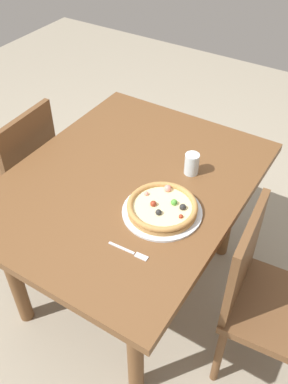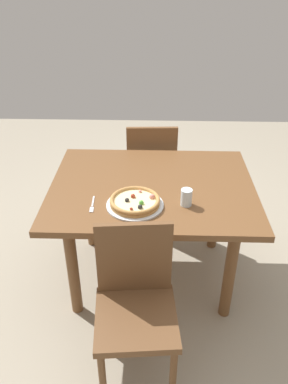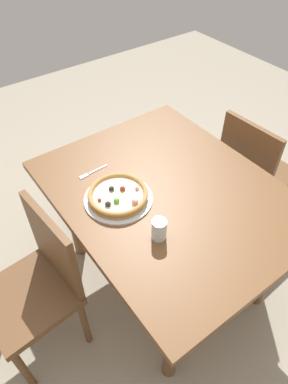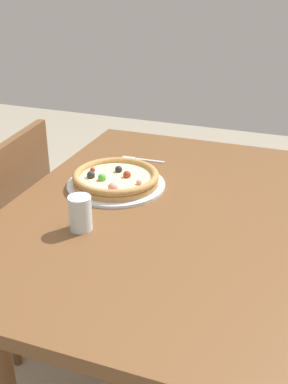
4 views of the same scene
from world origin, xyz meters
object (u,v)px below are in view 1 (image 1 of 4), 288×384
(chair_near, at_px, (19,173))
(dining_table, at_px, (128,197))
(chair_far, at_px, (265,298))
(plate, at_px, (162,212))
(drinking_glass, at_px, (192,164))
(pizza, at_px, (162,207))
(fork, at_px, (131,252))

(chair_near, bearing_deg, dining_table, -91.58)
(chair_far, distance_m, plate, 0.55)
(chair_far, height_order, drinking_glass, chair_far)
(plate, bearing_deg, chair_far, 92.86)
(chair_far, distance_m, pizza, 0.56)
(chair_near, height_order, drinking_glass, chair_near)
(fork, bearing_deg, drinking_glass, 90.16)
(dining_table, bearing_deg, pizza, 67.87)
(dining_table, relative_size, drinking_glass, 12.57)
(fork, bearing_deg, pizza, 89.37)
(pizza, height_order, drinking_glass, drinking_glass)
(plate, bearing_deg, chair_near, -94.82)
(dining_table, height_order, fork, fork)
(chair_near, relative_size, chair_far, 1.00)
(chair_far, bearing_deg, drinking_glass, -123.27)
(dining_table, bearing_deg, chair_far, 84.24)
(chair_far, xyz_separation_m, fork, (0.27, -0.47, 0.26))
(chair_near, bearing_deg, fork, -111.53)
(dining_table, distance_m, pizza, 0.28)
(chair_far, relative_size, drinking_glass, 8.80)
(dining_table, xyz_separation_m, pizza, (0.09, 0.23, 0.13))
(plate, distance_m, fork, 0.24)
(drinking_glass, bearing_deg, chair_far, 61.78)
(drinking_glass, bearing_deg, chair_near, -77.19)
(pizza, bearing_deg, drinking_glass, -176.43)
(chair_near, distance_m, chair_far, 1.42)
(drinking_glass, bearing_deg, plate, 3.53)
(dining_table, height_order, drinking_glass, drinking_glass)
(chair_far, height_order, pizza, chair_far)
(plate, relative_size, pizza, 1.14)
(pizza, bearing_deg, chair_near, -94.76)
(chair_near, distance_m, pizza, 0.99)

